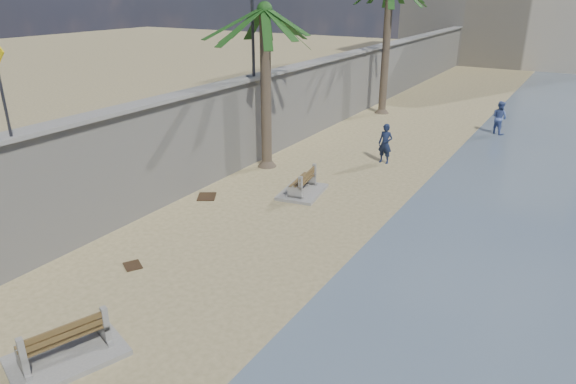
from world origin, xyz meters
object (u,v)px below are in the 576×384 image
at_px(palm_mid, 265,11).
at_px(person_a, 386,141).
at_px(bench_near, 64,343).
at_px(bench_far, 302,184).
at_px(person_b, 500,116).

height_order(palm_mid, person_a, palm_mid).
relative_size(bench_near, palm_mid, 0.35).
distance_m(bench_near, person_a, 15.12).
relative_size(bench_far, person_a, 1.13).
distance_m(palm_mid, person_a, 7.18).
bearing_deg(bench_far, bench_near, -88.16).
distance_m(bench_far, person_b, 13.12).
bearing_deg(person_a, bench_far, -100.32).
bearing_deg(person_b, bench_near, 110.25).
distance_m(bench_near, bench_far, 10.22).
bearing_deg(bench_near, bench_far, 91.84).
xyz_separation_m(bench_far, person_a, (1.27, 4.86, 0.60)).
distance_m(bench_far, palm_mid, 6.67).
height_order(bench_near, bench_far, bench_near).
bearing_deg(person_a, person_b, 70.64).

